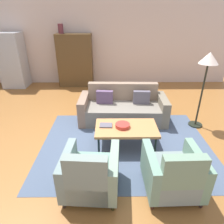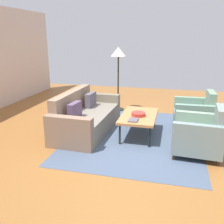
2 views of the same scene
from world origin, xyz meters
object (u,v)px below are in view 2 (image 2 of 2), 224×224
object	(u,v)px
couch	(84,118)
armchair_left	(201,136)
floor_lamp	(118,58)
fruit_bowl	(138,114)
armchair_right	(196,115)
book_stack	(133,120)
coffee_table	(139,116)

from	to	relation	value
couch	armchair_left	bearing A→B (deg)	77.22
floor_lamp	fruit_bowl	bearing A→B (deg)	-155.46
armchair_left	floor_lamp	bearing A→B (deg)	44.26
armchair_left	couch	bearing A→B (deg)	79.37
armchair_right	book_stack	distance (m)	1.58
couch	armchair_left	distance (m)	2.43
coffee_table	floor_lamp	size ratio (longest dim) A/B	0.70
armchair_left	floor_lamp	world-z (taller)	floor_lamp
couch	book_stack	world-z (taller)	couch
armchair_left	fruit_bowl	distance (m)	1.29
couch	fruit_bowl	world-z (taller)	couch
couch	fruit_bowl	size ratio (longest dim) A/B	7.57
couch	armchair_right	bearing A→B (deg)	105.97
coffee_table	book_stack	distance (m)	0.40
book_stack	floor_lamp	bearing A→B (deg)	20.05
fruit_bowl	floor_lamp	distance (m)	2.21
fruit_bowl	armchair_right	bearing A→B (deg)	-59.89
armchair_left	armchair_right	distance (m)	1.21
book_stack	fruit_bowl	bearing A→B (deg)	-8.54
armchair_left	floor_lamp	size ratio (longest dim) A/B	0.51
couch	fruit_bowl	bearing A→B (deg)	87.96
armchair_left	book_stack	bearing A→B (deg)	84.16
floor_lamp	armchair_left	bearing A→B (deg)	-139.58
coffee_table	fruit_bowl	world-z (taller)	fruit_bowl
floor_lamp	armchair_right	bearing A→B (deg)	-119.64
armchair_left	book_stack	size ratio (longest dim) A/B	3.51
coffee_table	floor_lamp	world-z (taller)	floor_lamp
coffee_table	floor_lamp	bearing A→B (deg)	25.47
armchair_right	armchair_left	bearing A→B (deg)	178.51
fruit_bowl	floor_lamp	xyz separation A→B (m)	(1.81, 0.83, 0.96)
couch	armchair_right	world-z (taller)	armchair_right
armchair_left	fruit_bowl	size ratio (longest dim) A/B	3.13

